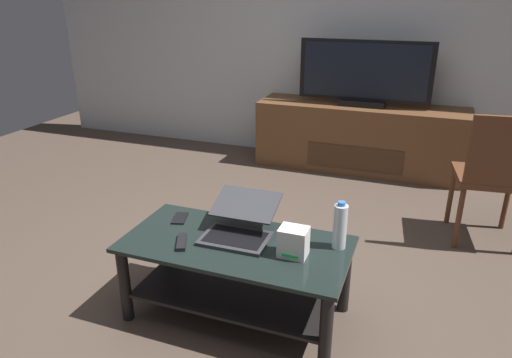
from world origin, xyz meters
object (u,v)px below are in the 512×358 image
at_px(laptop, 240,224).
at_px(tv_remote, 182,242).
at_px(router_box, 293,242).
at_px(media_cabinet, 359,137).
at_px(water_bottle_near, 340,226).
at_px(television, 364,75).
at_px(cell_phone, 180,218).
at_px(dining_chair, 495,172).
at_px(coffee_table, 236,266).

bearing_deg(laptop, tv_remote, -140.95).
bearing_deg(router_box, laptop, 162.09).
bearing_deg(media_cabinet, water_bottle_near, -83.96).
relative_size(television, laptop, 2.97).
height_order(media_cabinet, television, television).
xyz_separation_m(router_box, cell_phone, (-0.70, 0.15, -0.07)).
xyz_separation_m(dining_chair, router_box, (-0.99, -1.32, -0.01)).
distance_m(coffee_table, laptop, 0.22).
bearing_deg(cell_phone, water_bottle_near, -16.49).
distance_m(laptop, water_bottle_near, 0.52).
relative_size(dining_chair, laptop, 2.28).
height_order(coffee_table, dining_chair, dining_chair).
distance_m(media_cabinet, laptop, 2.44).
bearing_deg(coffee_table, cell_phone, 161.13).
xyz_separation_m(television, dining_chair, (1.05, -1.18, -0.40)).
distance_m(television, dining_chair, 1.62).
bearing_deg(dining_chair, water_bottle_near, -124.34).
xyz_separation_m(coffee_table, laptop, (-0.01, 0.09, 0.20)).
xyz_separation_m(water_bottle_near, tv_remote, (-0.75, -0.24, -0.11)).
relative_size(cell_phone, tv_remote, 0.88).
distance_m(media_cabinet, water_bottle_near, 2.39).
xyz_separation_m(cell_phone, tv_remote, (0.14, -0.24, 0.01)).
height_order(coffee_table, router_box, router_box).
distance_m(laptop, router_box, 0.34).
relative_size(laptop, water_bottle_near, 1.64).
bearing_deg(water_bottle_near, router_box, -141.12).
xyz_separation_m(dining_chair, tv_remote, (-1.55, -1.41, -0.08)).
xyz_separation_m(media_cabinet, tv_remote, (-0.50, -2.61, 0.13)).
bearing_deg(cell_phone, laptop, -23.82).
xyz_separation_m(media_cabinet, router_box, (0.06, -2.52, 0.20)).
height_order(water_bottle_near, tv_remote, water_bottle_near).
distance_m(coffee_table, television, 2.57).
bearing_deg(dining_chair, tv_remote, -137.65).
bearing_deg(coffee_table, dining_chair, 45.19).
bearing_deg(water_bottle_near, television, 96.10).
xyz_separation_m(router_box, tv_remote, (-0.56, -0.09, -0.06)).
xyz_separation_m(television, cell_phone, (-0.64, -2.35, -0.48)).
bearing_deg(television, tv_remote, -100.94).
bearing_deg(media_cabinet, laptop, -96.18).
xyz_separation_m(coffee_table, cell_phone, (-0.40, 0.14, 0.15)).
distance_m(coffee_table, water_bottle_near, 0.58).
distance_m(media_cabinet, router_box, 2.53).
bearing_deg(media_cabinet, router_box, -88.66).
xyz_separation_m(television, router_box, (0.06, -2.50, -0.41)).
distance_m(dining_chair, laptop, 1.79).
bearing_deg(laptop, television, 83.77).
relative_size(router_box, water_bottle_near, 0.59).
distance_m(water_bottle_near, tv_remote, 0.80).
xyz_separation_m(laptop, tv_remote, (-0.24, -0.19, -0.05)).
xyz_separation_m(television, water_bottle_near, (0.25, -2.34, -0.36)).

